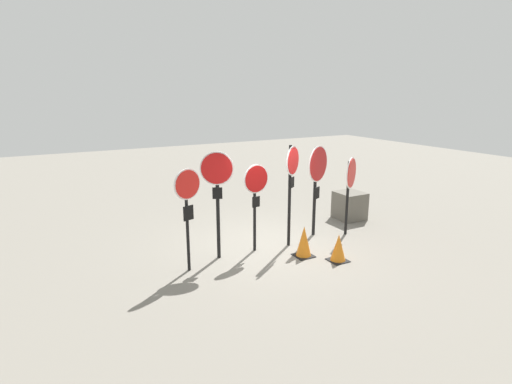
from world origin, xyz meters
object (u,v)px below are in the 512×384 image
object	(u,v)px
stop_sign_2	(256,190)
traffic_cone_0	(338,248)
stop_sign_0	(187,199)
stop_sign_5	(350,180)
storage_crate	(350,206)
stop_sign_4	(317,173)
stop_sign_1	(217,185)
traffic_cone_1	(304,241)
stop_sign_3	(292,176)

from	to	relation	value
stop_sign_2	traffic_cone_0	bearing A→B (deg)	-53.00
stop_sign_0	stop_sign_5	size ratio (longest dim) A/B	1.07
storage_crate	stop_sign_2	bearing A→B (deg)	-166.85
stop_sign_2	storage_crate	xyz separation A→B (m)	(3.79, 0.89, -1.13)
stop_sign_4	traffic_cone_0	size ratio (longest dim) A/B	3.79
stop_sign_1	stop_sign_5	xyz separation A→B (m)	(3.77, -0.20, -0.24)
stop_sign_0	storage_crate	bearing A→B (deg)	-5.49
stop_sign_1	stop_sign_4	world-z (taller)	stop_sign_1
stop_sign_0	storage_crate	xyz separation A→B (m)	(5.60, 1.19, -1.22)
stop_sign_0	stop_sign_2	bearing A→B (deg)	-7.88
stop_sign_1	storage_crate	distance (m)	5.04
stop_sign_5	traffic_cone_1	world-z (taller)	stop_sign_5
stop_sign_0	stop_sign_3	distance (m)	2.77
stop_sign_1	stop_sign_3	world-z (taller)	stop_sign_3
stop_sign_0	stop_sign_5	distance (m)	4.60
stop_sign_3	storage_crate	distance (m)	3.32
stop_sign_0	traffic_cone_0	xyz separation A→B (m)	(3.21, -1.14, -1.32)
stop_sign_3	traffic_cone_1	world-z (taller)	stop_sign_3
stop_sign_1	stop_sign_2	distance (m)	1.01
stop_sign_0	stop_sign_2	world-z (taller)	stop_sign_0
stop_sign_0	stop_sign_3	world-z (taller)	stop_sign_3
stop_sign_3	stop_sign_0	bearing A→B (deg)	150.24
traffic_cone_0	traffic_cone_1	distance (m)	0.82
stop_sign_2	stop_sign_5	bearing A→B (deg)	-10.69
stop_sign_5	storage_crate	world-z (taller)	stop_sign_5
stop_sign_1	stop_sign_3	xyz separation A→B (m)	(1.93, -0.12, 0.04)
stop_sign_3	storage_crate	size ratio (longest dim) A/B	3.06
stop_sign_4	storage_crate	world-z (taller)	stop_sign_4
stop_sign_1	stop_sign_2	world-z (taller)	stop_sign_1
stop_sign_0	stop_sign_3	bearing A→B (deg)	-13.29
stop_sign_3	storage_crate	bearing A→B (deg)	-14.80
stop_sign_1	stop_sign_5	distance (m)	3.79
traffic_cone_0	storage_crate	size ratio (longest dim) A/B	0.77
stop_sign_0	stop_sign_2	distance (m)	1.84
stop_sign_3	traffic_cone_0	size ratio (longest dim) A/B	3.97
traffic_cone_1	stop_sign_0	bearing A→B (deg)	168.85
stop_sign_1	storage_crate	size ratio (longest dim) A/B	3.03
stop_sign_3	stop_sign_1	bearing A→B (deg)	142.32
storage_crate	traffic_cone_0	bearing A→B (deg)	-135.78
traffic_cone_0	stop_sign_1	bearing A→B (deg)	148.36
stop_sign_1	stop_sign_5	bearing A→B (deg)	22.50
stop_sign_3	traffic_cone_1	size ratio (longest dim) A/B	3.44
stop_sign_2	stop_sign_3	distance (m)	0.99
stop_sign_2	stop_sign_3	bearing A→B (deg)	-13.26
stop_sign_3	traffic_cone_0	bearing A→B (deg)	-105.48
stop_sign_3	stop_sign_4	size ratio (longest dim) A/B	1.05
stop_sign_0	traffic_cone_0	bearing A→B (deg)	-37.05
stop_sign_2	stop_sign_5	xyz separation A→B (m)	(2.79, -0.18, -0.01)
stop_sign_4	traffic_cone_0	world-z (taller)	stop_sign_4
stop_sign_4	traffic_cone_1	world-z (taller)	stop_sign_4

